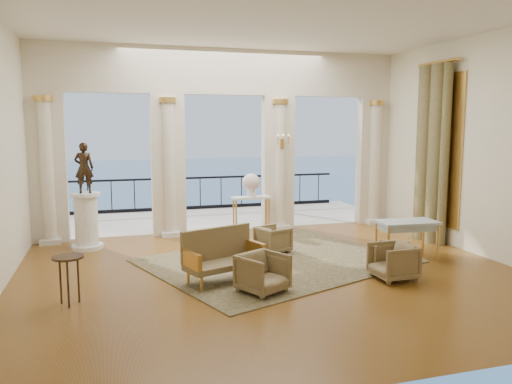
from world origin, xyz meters
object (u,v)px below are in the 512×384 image
object	(u,v)px
armchair_d	(273,238)
pedestal	(86,222)
game_table	(407,225)
statue	(84,168)
armchair_b	(393,257)
console_table	(251,203)
armchair_a	(263,271)
settee	(222,255)
side_table	(68,263)
armchair_c	(393,260)

from	to	relation	value
armchair_d	pedestal	distance (m)	4.06
game_table	statue	world-z (taller)	statue
armchair_b	statue	distance (m)	6.58
armchair_d	console_table	bearing A→B (deg)	-22.73
statue	armchair_a	bearing A→B (deg)	133.49
armchair_d	game_table	xyz separation A→B (m)	(2.36, -1.30, 0.40)
settee	game_table	xyz separation A→B (m)	(3.81, 0.24, 0.26)
armchair_a	armchair_d	distance (m)	2.53
statue	side_table	xyz separation A→B (m)	(-0.12, -3.53, -1.12)
armchair_a	armchair_c	bearing A→B (deg)	-27.68
game_table	armchair_d	bearing A→B (deg)	155.60
side_table	armchair_c	bearing A→B (deg)	-2.94
armchair_b	armchair_d	bearing A→B (deg)	164.55
armchair_c	armchair_d	xyz separation A→B (m)	(-1.42, 2.32, -0.04)
settee	pedestal	distance (m)	3.80
armchair_b	side_table	size ratio (longest dim) A/B	0.84
game_table	side_table	world-z (taller)	game_table
settee	armchair_d	bearing A→B (deg)	26.82
statue	console_table	distance (m)	4.06
armchair_d	settee	bearing A→B (deg)	117.07
armchair_a	armchair_b	distance (m)	2.57
armchair_b	pedestal	distance (m)	6.42
pedestal	armchair_b	bearing A→B (deg)	-33.28
console_table	side_table	size ratio (longest dim) A/B	1.29
game_table	side_table	size ratio (longest dim) A/B	1.61
pedestal	side_table	distance (m)	3.53
armchair_a	armchair_c	world-z (taller)	armchair_a
pedestal	settee	bearing A→B (deg)	-52.39
armchair_c	pedestal	distance (m)	6.44
game_table	statue	distance (m)	6.81
armchair_c	side_table	bearing A→B (deg)	-94.26
statue	armchair_c	bearing A→B (deg)	150.86
pedestal	side_table	xyz separation A→B (m)	(-0.12, -3.53, 0.05)
armchair_d	side_table	world-z (taller)	side_table
armchair_b	side_table	world-z (taller)	side_table
armchair_c	settee	bearing A→B (deg)	-106.71
settee	armchair_c	bearing A→B (deg)	-35.16
armchair_d	pedestal	xyz separation A→B (m)	(-3.77, 1.48, 0.28)
armchair_b	statue	size ratio (longest dim) A/B	0.58
armchair_b	settee	world-z (taller)	settee
armchair_b	game_table	xyz separation A→B (m)	(0.76, 0.75, 0.40)
armchair_a	side_table	size ratio (longest dim) A/B	0.93
pedestal	armchair_a	bearing A→B (deg)	-53.58
side_table	armchair_a	bearing A→B (deg)	-5.58
settee	statue	size ratio (longest dim) A/B	1.37
armchair_c	armchair_d	world-z (taller)	armchair_c
statue	side_table	world-z (taller)	statue
armchair_b	statue	bearing A→B (deg)	-176.69
armchair_c	console_table	xyz separation A→B (m)	(-1.30, 4.41, 0.40)
settee	armchair_b	bearing A→B (deg)	-29.31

